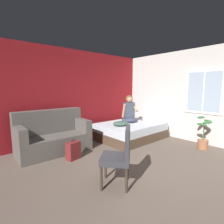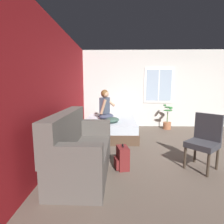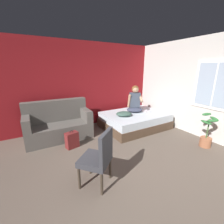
{
  "view_description": "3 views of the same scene",
  "coord_description": "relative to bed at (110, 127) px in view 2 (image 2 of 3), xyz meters",
  "views": [
    {
      "loc": [
        -2.41,
        -1.61,
        1.6
      ],
      "look_at": [
        0.47,
        1.72,
        0.98
      ],
      "focal_mm": 28.0,
      "sensor_mm": 36.0,
      "label": 1
    },
    {
      "loc": [
        -3.58,
        1.9,
        1.48
      ],
      "look_at": [
        0.42,
        2.0,
        0.87
      ],
      "focal_mm": 28.0,
      "sensor_mm": 36.0,
      "label": 2
    },
    {
      "loc": [
        -1.42,
        -1.59,
        1.9
      ],
      "look_at": [
        0.47,
        1.69,
        0.78
      ],
      "focal_mm": 24.0,
      "sensor_mm": 36.0,
      "label": 3
    }
  ],
  "objects": [
    {
      "name": "ground_plane",
      "position": [
        -1.55,
        -2.09,
        -0.24
      ],
      "size": [
        40.0,
        40.0,
        0.0
      ],
      "primitive_type": "plane",
      "color": "brown"
    },
    {
      "name": "wall_back_accent",
      "position": [
        -1.55,
        1.08,
        1.11
      ],
      "size": [
        10.43,
        0.16,
        2.7
      ],
      "primitive_type": "cube",
      "color": "maroon",
      "rests_on": "ground"
    },
    {
      "name": "wall_side_with_window",
      "position": [
        1.24,
        -2.08,
        1.12
      ],
      "size": [
        0.19,
        7.57,
        2.7
      ],
      "color": "silver",
      "rests_on": "ground"
    },
    {
      "name": "bed",
      "position": [
        0.0,
        0.0,
        0.0
      ],
      "size": [
        2.01,
        1.52,
        0.48
      ],
      "color": "#4C3828",
      "rests_on": "ground"
    },
    {
      "name": "couch",
      "position": [
        -2.32,
        0.44,
        0.16
      ],
      "size": [
        1.72,
        0.86,
        1.04
      ],
      "color": "#514C47",
      "rests_on": "ground"
    },
    {
      "name": "side_chair",
      "position": [
        -2.11,
        -1.74,
        0.3
      ],
      "size": [
        0.65,
        0.65,
        0.98
      ],
      "color": "#382D23",
      "rests_on": "ground"
    },
    {
      "name": "person_seated",
      "position": [
        0.1,
        0.15,
        0.6
      ],
      "size": [
        0.65,
        0.61,
        0.88
      ],
      "color": "#383D51",
      "rests_on": "bed"
    },
    {
      "name": "backpack",
      "position": [
        -2.17,
        -0.29,
        -0.04
      ],
      "size": [
        0.33,
        0.28,
        0.46
      ],
      "color": "maroon",
      "rests_on": "ground"
    },
    {
      "name": "throw_pillow",
      "position": [
        -0.47,
        -0.07,
        0.31
      ],
      "size": [
        0.58,
        0.51,
        0.14
      ],
      "primitive_type": "ellipsoid",
      "rotation": [
        0.0,
        0.0,
        -0.37
      ],
      "color": "#385147",
      "rests_on": "bed"
    },
    {
      "name": "cell_phone",
      "position": [
        0.4,
        -0.06,
        0.25
      ],
      "size": [
        0.12,
        0.16,
        0.01
      ],
      "primitive_type": "cube",
      "rotation": [
        0.0,
        0.0,
        3.59
      ],
      "color": "#B7B7BC",
      "rests_on": "bed"
    },
    {
      "name": "potted_plant",
      "position": [
        0.74,
        -1.92,
        0.07
      ],
      "size": [
        0.39,
        0.37,
        0.85
      ],
      "color": "#995B3D",
      "rests_on": "ground"
    }
  ]
}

